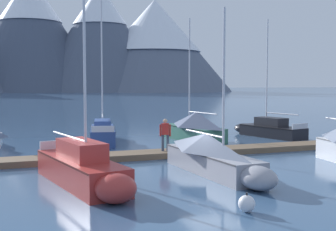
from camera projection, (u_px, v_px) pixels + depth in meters
ground_plane at (213, 169)px, 20.15m from camera, size 700.00×700.00×0.00m
mountain_shoulder_ridge at (31, 31)px, 208.57m from camera, size 67.55×67.55×54.23m
mountain_east_summit at (100, 37)px, 211.85m from camera, size 64.63×64.63×50.03m
mountain_rear_spur at (155, 42)px, 216.09m from camera, size 74.37×74.37×43.93m
dock at (181, 153)px, 23.89m from camera, size 22.52×1.86×0.30m
sailboat_second_berth at (84, 169)px, 16.66m from camera, size 2.79×7.15×7.42m
sailboat_mid_dock_port at (103, 132)px, 29.42m from camera, size 2.60×6.59×9.43m
sailboat_mid_dock_starboard at (214, 155)px, 18.96m from camera, size 2.00×7.39×6.86m
sailboat_far_berth at (192, 126)px, 30.42m from camera, size 2.77×6.66×8.22m
sailboat_end_of_dock at (267, 129)px, 32.48m from camera, size 2.96×6.42×8.41m
person_on_dock at (165, 133)px, 23.41m from camera, size 0.55×0.35×1.69m
mooring_buoy_channel_marker at (247, 204)px, 13.37m from camera, size 0.51×0.51×0.59m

